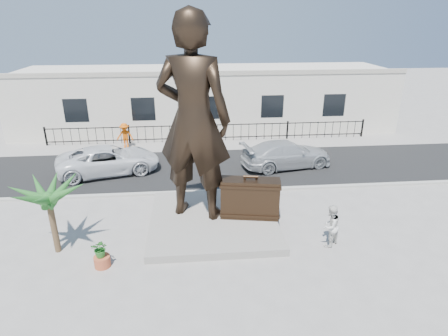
% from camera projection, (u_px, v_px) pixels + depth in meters
% --- Properties ---
extents(ground, '(100.00, 100.00, 0.00)m').
position_uv_depth(ground, '(229.00, 243.00, 14.38)').
color(ground, '#9E9991').
rests_on(ground, ground).
extents(street, '(40.00, 7.00, 0.01)m').
position_uv_depth(street, '(214.00, 166.00, 21.77)').
color(street, black).
rests_on(street, ground).
extents(curb, '(40.00, 0.25, 0.12)m').
position_uv_depth(curb, '(219.00, 191.00, 18.51)').
color(curb, '#A5A399').
rests_on(curb, ground).
extents(far_sidewalk, '(40.00, 2.50, 0.02)m').
position_uv_depth(far_sidewalk, '(210.00, 144.00, 25.46)').
color(far_sidewalk, '#9E9991').
rests_on(far_sidewalk, ground).
extents(plinth, '(5.20, 5.20, 0.30)m').
position_uv_depth(plinth, '(213.00, 220.00, 15.67)').
color(plinth, gray).
rests_on(plinth, ground).
extents(fence, '(22.00, 0.10, 1.20)m').
position_uv_depth(fence, '(210.00, 133.00, 25.98)').
color(fence, black).
rests_on(fence, ground).
extents(building, '(28.00, 7.00, 4.40)m').
position_uv_depth(building, '(206.00, 98.00, 29.25)').
color(building, silver).
rests_on(building, ground).
extents(statue, '(3.45, 2.83, 8.14)m').
position_uv_depth(statue, '(193.00, 120.00, 14.45)').
color(statue, black).
rests_on(statue, plinth).
extents(suitcase, '(2.47, 1.16, 1.67)m').
position_uv_depth(suitcase, '(250.00, 198.00, 15.39)').
color(suitcase, black).
rests_on(suitcase, plinth).
extents(tourist, '(1.02, 0.99, 1.66)m').
position_uv_depth(tourist, '(330.00, 226.00, 13.94)').
color(tourist, silver).
rests_on(tourist, ground).
extents(car_white, '(5.89, 3.79, 1.51)m').
position_uv_depth(car_white, '(109.00, 160.00, 20.58)').
color(car_white, silver).
rests_on(car_white, street).
extents(car_silver, '(5.51, 3.07, 1.51)m').
position_uv_depth(car_silver, '(287.00, 154.00, 21.45)').
color(car_silver, '#A9ACAE').
rests_on(car_silver, street).
extents(worker, '(1.18, 0.80, 1.69)m').
position_uv_depth(worker, '(125.00, 136.00, 24.43)').
color(worker, '#DE5C0B').
rests_on(worker, far_sidewalk).
extents(palm_tree, '(1.80, 1.80, 3.20)m').
position_uv_depth(palm_tree, '(59.00, 251.00, 13.88)').
color(palm_tree, '#215820').
rests_on(palm_tree, ground).
extents(planter, '(0.56, 0.56, 0.40)m').
position_uv_depth(planter, '(102.00, 261.00, 12.96)').
color(planter, '#B34F2F').
rests_on(planter, ground).
extents(shrub, '(0.66, 0.59, 0.64)m').
position_uv_depth(shrub, '(100.00, 249.00, 12.76)').
color(shrub, '#276E23').
rests_on(shrub, planter).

